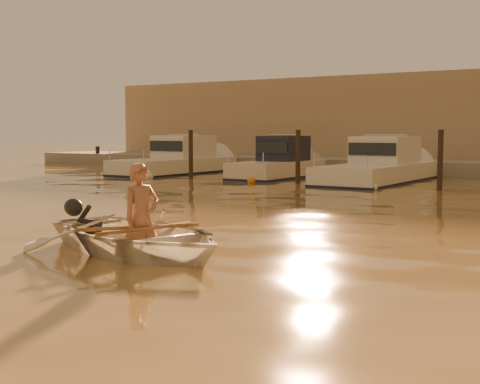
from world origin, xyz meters
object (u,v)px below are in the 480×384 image
Objects in this scene: person at (141,218)px; moored_boat_2 at (378,166)px; moored_boat_0 at (175,160)px; dinghy at (138,236)px; moored_boat_1 at (277,163)px.

person is 16.53m from moored_boat_2.
person is 20.46m from moored_boat_0.
moored_boat_2 is at bearing 0.00° from moored_boat_0.
moored_boat_1 is at bearing 37.38° from dinghy.
moored_boat_1 is 4.44m from moored_boat_2.
dinghy is 2.22× the size of person.
person is 17.73m from moored_boat_1.
moored_boat_1 is (5.45, 0.00, 0.00)m from moored_boat_0.
moored_boat_2 is (-2.31, 16.33, 0.34)m from dinghy.
moored_boat_2 is at bearing 23.29° from person.
moored_boat_0 is at bearing 51.69° from dinghy.
dinghy is 0.31m from person.
dinghy is 16.50m from moored_boat_2.
person is at bearing -67.30° from moored_boat_1.
moored_boat_2 is (4.44, 0.00, 0.00)m from moored_boat_1.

